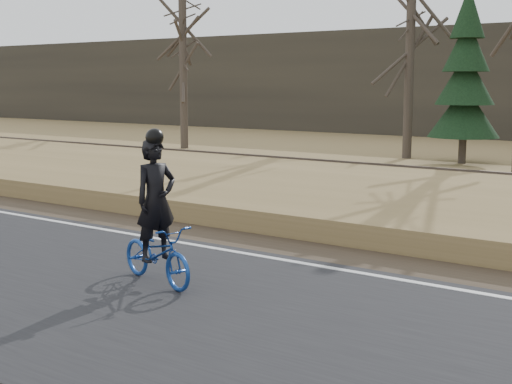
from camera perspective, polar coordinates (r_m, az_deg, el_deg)
The scene contains 11 objects.
ground at distance 11.24m, azimuth 5.84°, elevation -6.65°, with size 120.00×120.00×0.00m, color olive.
road at distance 9.23m, azimuth -1.92°, elevation -9.88°, with size 120.00×6.00×0.06m, color black.
edge_line at distance 11.40m, azimuth 6.34°, elevation -6.11°, with size 120.00×0.12×0.01m, color silver.
shoulder at distance 12.27m, azimuth 8.61°, elevation -5.30°, with size 120.00×1.60×0.04m, color #473A2B.
embankment at distance 14.91m, azimuth 13.82°, elevation -2.16°, with size 120.00×5.00×0.44m, color olive.
ballast at distance 18.45m, azimuth 18.16°, elevation -0.26°, with size 120.00×3.00×0.45m, color slate.
railroad at distance 18.41m, azimuth 18.21°, elevation 0.67°, with size 120.00×2.40×0.29m.
cyclist at distance 10.48m, azimuth -7.96°, elevation -3.31°, with size 1.78×1.00×2.27m.
bare_tree_far_left at distance 32.67m, azimuth -5.83°, elevation 9.56°, with size 0.36×0.36×6.92m, color #463D33.
bare_tree_left at distance 28.78m, azimuth 12.22°, elevation 11.04°, with size 0.36×0.36×8.44m, color #463D33.
conifer at distance 27.44m, azimuth 16.40°, elevation 8.58°, with size 2.60×2.60×6.47m.
Camera 1 is at (5.29, -9.46, 2.98)m, focal length 50.00 mm.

